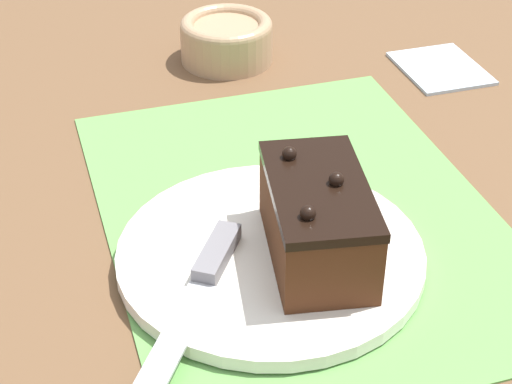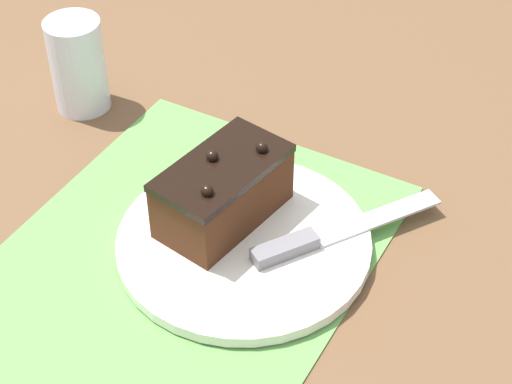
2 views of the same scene
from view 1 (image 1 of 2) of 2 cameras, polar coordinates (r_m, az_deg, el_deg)
ground_plane at (r=0.77m, az=2.89°, el=-1.57°), size 3.00×3.00×0.00m
placemat_woven at (r=0.76m, az=2.90°, el=-1.45°), size 0.46×0.34×0.00m
cake_plate at (r=0.71m, az=0.96°, el=-4.20°), size 0.25×0.25×0.01m
chocolate_cake at (r=0.68m, az=4.13°, el=-1.86°), size 0.15×0.10×0.08m
serving_knife at (r=0.66m, az=-3.61°, el=-6.06°), size 0.19×0.14×0.01m
small_bowl at (r=1.03m, az=-1.98°, el=10.20°), size 0.11×0.11×0.05m
folded_napkin at (r=1.03m, az=12.22°, el=8.16°), size 0.11×0.09×0.01m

